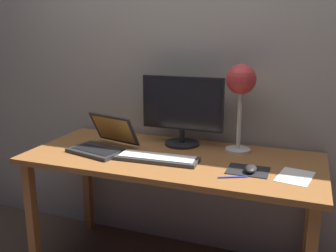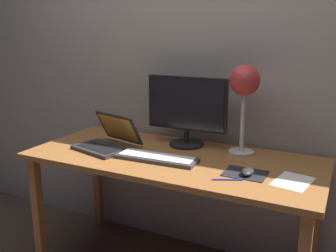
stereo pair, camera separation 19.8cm
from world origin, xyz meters
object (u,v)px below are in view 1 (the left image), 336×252
at_px(laptop, 105,140).
at_px(desk_lamp, 241,85).
at_px(monitor, 182,108).
at_px(pen, 233,177).
at_px(keyboard_main, 157,158).
at_px(mouse, 251,169).

relative_size(laptop, desk_lamp, 0.75).
bearing_deg(laptop, monitor, 32.45).
distance_m(laptop, desk_lamp, 0.82).
height_order(monitor, pen, monitor).
relative_size(keyboard_main, mouse, 4.64).
relative_size(mouse, pen, 0.69).
bearing_deg(mouse, desk_lamp, 110.85).
xyz_separation_m(laptop, desk_lamp, (0.72, 0.24, 0.32)).
distance_m(keyboard_main, mouse, 0.49).
relative_size(monitor, pen, 3.49).
xyz_separation_m(monitor, laptop, (-0.38, -0.24, -0.17)).
bearing_deg(monitor, pen, -47.11).
height_order(monitor, mouse, monitor).
height_order(laptop, mouse, laptop).
distance_m(laptop, pen, 0.79).
xyz_separation_m(desk_lamp, mouse, (0.12, -0.31, -0.36)).
relative_size(keyboard_main, desk_lamp, 0.91).
xyz_separation_m(keyboard_main, pen, (0.42, -0.10, -0.01)).
distance_m(laptop, mouse, 0.84).
height_order(monitor, keyboard_main, monitor).
height_order(monitor, desk_lamp, desk_lamp).
height_order(monitor, laptop, monitor).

